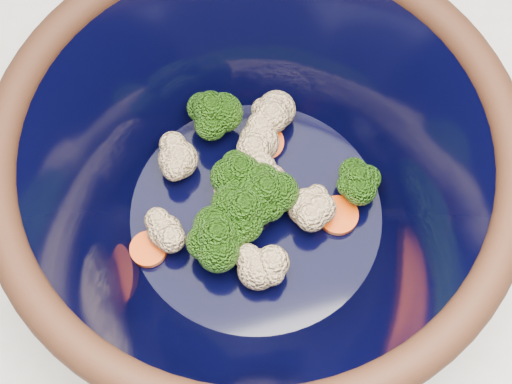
# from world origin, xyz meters

# --- Properties ---
(ground) EXTENTS (3.00, 3.00, 0.00)m
(ground) POSITION_xyz_m (0.00, 0.00, 0.00)
(ground) COLOR #9E7A54
(ground) RESTS_ON ground
(counter) EXTENTS (1.20, 1.20, 0.90)m
(counter) POSITION_xyz_m (0.00, 0.00, 0.45)
(counter) COLOR silver
(counter) RESTS_ON ground
(mixing_bowl) EXTENTS (0.37, 0.37, 0.16)m
(mixing_bowl) POSITION_xyz_m (-0.12, -0.09, 0.99)
(mixing_bowl) COLOR black
(mixing_bowl) RESTS_ON counter
(vegetable_pile) EXTENTS (0.21, 0.18, 0.06)m
(vegetable_pile) POSITION_xyz_m (-0.12, -0.07, 0.96)
(vegetable_pile) COLOR #608442
(vegetable_pile) RESTS_ON mixing_bowl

